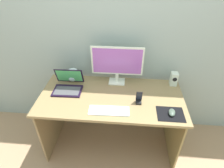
# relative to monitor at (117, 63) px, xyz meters

# --- Properties ---
(ground_plane) EXTENTS (8.00, 8.00, 0.00)m
(ground_plane) POSITION_rel_monitor_xyz_m (-0.04, -0.26, -1.01)
(ground_plane) COLOR tan
(wall_back) EXTENTS (6.00, 0.04, 2.50)m
(wall_back) POSITION_rel_monitor_xyz_m (-0.04, 0.17, 0.24)
(wall_back) COLOR #9AAAA7
(wall_back) RESTS_ON ground_plane
(desk) EXTENTS (1.49, 0.71, 0.76)m
(desk) POSITION_rel_monitor_xyz_m (-0.04, -0.26, -0.40)
(desk) COLOR #8F774D
(desk) RESTS_ON ground_plane
(monitor) EXTENTS (0.56, 0.14, 0.44)m
(monitor) POSITION_rel_monitor_xyz_m (0.00, 0.00, 0.00)
(monitor) COLOR white
(monitor) RESTS_ON desk
(speaker_right) EXTENTS (0.07, 0.08, 0.15)m
(speaker_right) POSITION_rel_monitor_xyz_m (0.63, 0.01, -0.17)
(speaker_right) COLOR silver
(speaker_right) RESTS_ON desk
(laptop) EXTENTS (0.31, 0.28, 0.21)m
(laptop) POSITION_rel_monitor_xyz_m (-0.52, -0.18, -0.20)
(laptop) COLOR black
(laptop) RESTS_ON desk
(fishbowl) EXTENTS (0.16, 0.16, 0.16)m
(fishbowl) POSITION_rel_monitor_xyz_m (-0.51, -0.01, -0.17)
(fishbowl) COLOR silver
(fishbowl) RESTS_ON desk
(keyboard_external) EXTENTS (0.38, 0.14, 0.01)m
(keyboard_external) POSITION_rel_monitor_xyz_m (-0.05, -0.48, -0.24)
(keyboard_external) COLOR white
(keyboard_external) RESTS_ON desk
(mousepad) EXTENTS (0.25, 0.20, 0.00)m
(mousepad) POSITION_rel_monitor_xyz_m (0.53, -0.48, -0.25)
(mousepad) COLOR black
(mousepad) RESTS_ON desk
(mouse) EXTENTS (0.08, 0.11, 0.04)m
(mouse) POSITION_rel_monitor_xyz_m (0.54, -0.47, -0.23)
(mouse) COLOR #47584C
(mouse) RESTS_ON mousepad
(phone_in_dock) EXTENTS (0.06, 0.06, 0.14)m
(phone_in_dock) POSITION_rel_monitor_xyz_m (0.24, -0.34, -0.20)
(phone_in_dock) COLOR black
(phone_in_dock) RESTS_ON desk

